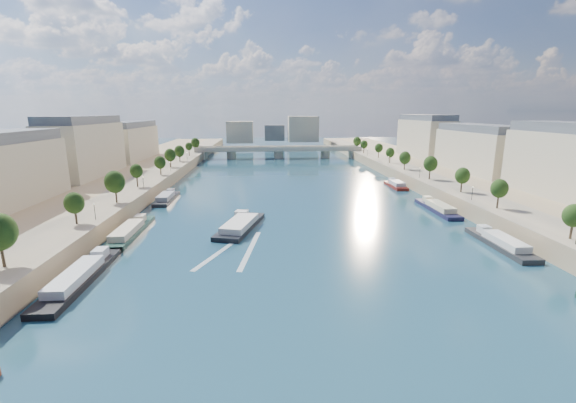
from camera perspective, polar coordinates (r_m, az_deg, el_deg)
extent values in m
plane|color=#0C2B36|center=(129.42, 1.11, -0.82)|extent=(700.00, 700.00, 0.00)
cube|color=#9E8460|center=(142.33, -29.16, -0.20)|extent=(44.00, 520.00, 5.00)
cube|color=#9E8460|center=(152.67, 29.15, 0.61)|extent=(44.00, 520.00, 5.00)
cube|color=gray|center=(136.01, -23.57, 0.93)|extent=(14.00, 520.00, 0.10)
cube|color=gray|center=(144.61, 24.26, 1.54)|extent=(14.00, 520.00, 0.10)
cylinder|color=#382B1E|center=(84.12, -35.57, -6.29)|extent=(0.50, 0.50, 3.82)
ellipsoid|color=black|center=(83.15, -35.90, -3.95)|extent=(4.80, 4.80, 5.52)
cylinder|color=#382B1E|center=(104.27, -28.79, -2.05)|extent=(0.50, 0.50, 3.82)
ellipsoid|color=black|center=(103.49, -29.01, -0.13)|extent=(4.80, 4.80, 5.52)
cylinder|color=#382B1E|center=(125.78, -24.29, 0.80)|extent=(0.50, 0.50, 3.82)
ellipsoid|color=black|center=(125.13, -24.44, 2.41)|extent=(4.80, 4.80, 5.52)
cylinder|color=#382B1E|center=(148.06, -21.12, 2.81)|extent=(0.50, 0.50, 3.82)
ellipsoid|color=black|center=(147.51, -21.23, 4.18)|extent=(4.80, 4.80, 5.52)
cylinder|color=#382B1E|center=(170.80, -18.78, 4.28)|extent=(0.50, 0.50, 3.82)
ellipsoid|color=black|center=(170.32, -18.87, 5.47)|extent=(4.80, 4.80, 5.52)
cylinder|color=#382B1E|center=(193.85, -16.98, 5.40)|extent=(0.50, 0.50, 3.82)
ellipsoid|color=black|center=(193.43, -17.06, 6.45)|extent=(4.80, 4.80, 5.52)
cylinder|color=#382B1E|center=(217.10, -15.57, 6.28)|extent=(0.50, 0.50, 3.82)
ellipsoid|color=black|center=(216.73, -15.63, 7.22)|extent=(4.80, 4.80, 5.52)
cylinder|color=#382B1E|center=(240.50, -14.42, 6.98)|extent=(0.50, 0.50, 3.82)
ellipsoid|color=black|center=(240.16, -14.47, 7.83)|extent=(4.80, 4.80, 5.52)
cylinder|color=#382B1E|center=(264.01, -13.48, 7.56)|extent=(0.50, 0.50, 3.82)
ellipsoid|color=black|center=(263.70, -13.52, 8.33)|extent=(4.80, 4.80, 5.52)
cylinder|color=#382B1E|center=(102.68, 36.25, -3.22)|extent=(0.50, 0.50, 3.82)
ellipsoid|color=black|center=(101.88, 36.52, -1.27)|extent=(4.80, 4.80, 5.52)
cylinder|color=#382B1E|center=(121.34, 29.13, -0.13)|extent=(0.50, 0.50, 3.82)
ellipsoid|color=black|center=(120.66, 29.32, 1.53)|extent=(4.80, 4.80, 5.52)
cylinder|color=#382B1E|center=(141.62, 23.98, 2.11)|extent=(0.50, 0.50, 3.82)
ellipsoid|color=black|center=(141.04, 24.12, 3.54)|extent=(4.80, 4.80, 5.52)
cylinder|color=#382B1E|center=(162.91, 20.14, 3.77)|extent=(0.50, 0.50, 3.82)
ellipsoid|color=black|center=(162.41, 20.24, 5.02)|extent=(4.80, 4.80, 5.52)
cylinder|color=#382B1E|center=(184.87, 17.19, 5.03)|extent=(0.50, 0.50, 3.82)
ellipsoid|color=black|center=(184.42, 17.27, 6.13)|extent=(4.80, 4.80, 5.52)
cylinder|color=#382B1E|center=(207.28, 14.87, 6.01)|extent=(0.50, 0.50, 3.82)
ellipsoid|color=black|center=(206.88, 14.92, 6.99)|extent=(4.80, 4.80, 5.52)
cylinder|color=#382B1E|center=(230.01, 12.99, 6.79)|extent=(0.50, 0.50, 3.82)
ellipsoid|color=black|center=(229.65, 13.04, 7.68)|extent=(4.80, 4.80, 5.52)
cylinder|color=#382B1E|center=(252.97, 11.45, 7.42)|extent=(0.50, 0.50, 3.82)
ellipsoid|color=black|center=(252.65, 11.49, 8.23)|extent=(4.80, 4.80, 5.52)
cylinder|color=#382B1E|center=(276.12, 10.16, 7.95)|extent=(0.50, 0.50, 3.82)
ellipsoid|color=black|center=(275.82, 10.19, 8.69)|extent=(4.80, 4.80, 5.52)
cylinder|color=black|center=(106.76, -26.70, -1.44)|extent=(0.14, 0.14, 4.00)
sphere|color=#FFE5B2|center=(106.30, -26.82, -0.35)|extent=(0.36, 0.36, 0.36)
cylinder|color=black|center=(143.54, -20.63, 2.58)|extent=(0.14, 0.14, 4.00)
sphere|color=#FFE5B2|center=(143.20, -20.70, 3.41)|extent=(0.36, 0.36, 0.36)
cylinder|color=black|center=(181.69, -17.06, 4.93)|extent=(0.14, 0.14, 4.00)
sphere|color=#FFE5B2|center=(181.42, -17.10, 5.59)|extent=(0.36, 0.36, 0.36)
cylinder|color=black|center=(220.50, -14.72, 6.45)|extent=(0.14, 0.14, 4.00)
sphere|color=#FFE5B2|center=(220.27, -14.75, 6.99)|extent=(0.36, 0.36, 0.36)
cylinder|color=black|center=(129.22, 25.62, 1.02)|extent=(0.14, 0.14, 4.00)
sphere|color=#FFE5B2|center=(128.84, 25.71, 1.93)|extent=(0.36, 0.36, 0.36)
cylinder|color=black|center=(164.64, 18.93, 3.99)|extent=(0.14, 0.14, 4.00)
sphere|color=#FFE5B2|center=(164.34, 18.99, 4.71)|extent=(0.36, 0.36, 0.36)
cylinder|color=black|center=(201.77, 14.63, 5.86)|extent=(0.14, 0.14, 4.00)
sphere|color=#FFE5B2|center=(201.53, 14.67, 6.45)|extent=(0.36, 0.36, 0.36)
cylinder|color=black|center=(239.83, 11.67, 7.13)|extent=(0.14, 0.14, 4.00)
sphere|color=#FFE5B2|center=(239.63, 11.69, 7.63)|extent=(0.36, 0.36, 0.36)
cube|color=#B9B08E|center=(182.74, -27.90, 6.56)|extent=(16.00, 52.00, 20.00)
cube|color=#474C54|center=(182.06, -28.30, 10.17)|extent=(14.72, 50.44, 3.20)
cube|color=#B9B08E|center=(236.69, -22.25, 8.29)|extent=(16.00, 52.00, 20.00)
cube|color=#474C54|center=(236.17, -22.50, 11.09)|extent=(14.72, 50.44, 3.20)
cube|color=#B9B08E|center=(192.33, 26.33, 6.98)|extent=(16.00, 52.00, 20.00)
cube|color=#474C54|center=(191.69, 26.69, 10.42)|extent=(14.72, 50.44, 3.20)
cube|color=#B9B08E|center=(244.18, 19.59, 8.63)|extent=(16.00, 52.00, 20.00)
cube|color=#474C54|center=(243.67, 19.81, 11.35)|extent=(14.72, 50.44, 3.20)
cube|color=#B9B08E|center=(336.10, -7.11, 10.17)|extent=(22.00, 18.00, 18.00)
cube|color=#B9B08E|center=(347.26, 2.23, 10.69)|extent=(26.00, 20.00, 22.00)
cube|color=#474C54|center=(360.77, -2.04, 10.15)|extent=(18.00, 16.00, 14.00)
cube|color=#C1B79E|center=(263.95, -1.39, 7.76)|extent=(112.00, 11.00, 2.20)
cube|color=#C1B79E|center=(258.84, -1.35, 7.98)|extent=(112.00, 0.80, 0.90)
cube|color=#C1B79E|center=(268.79, -1.44, 8.18)|extent=(112.00, 0.80, 0.90)
cylinder|color=#C1B79E|center=(264.99, -8.37, 6.84)|extent=(6.40, 6.40, 5.00)
cylinder|color=#C1B79E|center=(264.33, -1.39, 6.96)|extent=(6.40, 6.40, 5.00)
cylinder|color=#C1B79E|center=(267.53, 5.53, 6.98)|extent=(6.40, 6.40, 5.00)
cube|color=#C1B79E|center=(267.35, -12.67, 6.71)|extent=(6.00, 12.00, 5.00)
cube|color=#C1B79E|center=(271.43, 9.73, 6.94)|extent=(6.00, 12.00, 5.00)
cube|color=black|center=(107.05, -7.06, -3.78)|extent=(13.42, 26.11, 1.79)
cube|color=silver|center=(104.64, -7.15, -3.21)|extent=(9.90, 17.28, 1.61)
cube|color=silver|center=(113.78, -6.88, -1.81)|extent=(4.24, 3.84, 1.80)
cube|color=silver|center=(91.34, -9.67, -7.09)|extent=(10.84, 24.56, 0.04)
cube|color=silver|center=(90.88, -5.63, -7.07)|extent=(4.80, 25.91, 0.04)
cube|color=black|center=(84.62, -28.21, -10.03)|extent=(5.00, 29.80, 1.80)
cube|color=silver|center=(82.02, -29.02, -9.56)|extent=(4.10, 16.39, 1.60)
cube|color=silver|center=(91.61, -26.06, -6.86)|extent=(2.50, 3.58, 1.80)
cube|color=#173A31|center=(108.89, -22.29, -4.41)|extent=(5.00, 28.48, 1.80)
cube|color=beige|center=(106.35, -22.75, -3.90)|extent=(4.10, 15.66, 1.60)
cube|color=beige|center=(116.19, -21.06, -2.30)|extent=(2.50, 3.42, 1.80)
cube|color=#252527|center=(145.37, -17.50, 0.25)|extent=(5.00, 21.54, 1.80)
cube|color=#93939B|center=(143.38, -17.70, 0.75)|extent=(4.10, 11.85, 1.60)
cube|color=#93939B|center=(151.14, -16.98, 1.46)|extent=(2.50, 2.59, 1.80)
cube|color=#272729|center=(105.27, 28.88, -5.68)|extent=(5.00, 23.56, 1.80)
cube|color=silver|center=(103.28, 29.54, -5.11)|extent=(4.10, 12.96, 1.60)
cube|color=silver|center=(110.47, 27.05, -3.66)|extent=(2.50, 2.83, 1.80)
cube|color=#1A1937|center=(133.81, 21.21, -1.14)|extent=(5.00, 25.30, 1.80)
cube|color=beige|center=(131.65, 21.63, -0.64)|extent=(4.10, 13.91, 1.60)
cube|color=beige|center=(140.13, 20.00, 0.34)|extent=(2.50, 3.04, 1.80)
cube|color=maroon|center=(169.78, 15.68, 2.18)|extent=(5.00, 17.67, 1.80)
cube|color=silver|center=(168.17, 15.87, 2.65)|extent=(4.10, 9.72, 1.60)
cube|color=silver|center=(174.39, 15.15, 3.09)|extent=(2.50, 2.12, 1.80)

